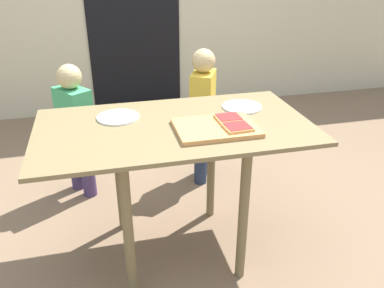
% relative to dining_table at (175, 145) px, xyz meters
% --- Properties ---
extents(ground_plane, '(16.00, 16.00, 0.00)m').
position_rel_dining_table_xyz_m(ground_plane, '(0.00, 0.00, -0.65)').
color(ground_plane, '#81664D').
extents(house_door, '(0.90, 0.02, 2.00)m').
position_rel_dining_table_xyz_m(house_door, '(0.06, 2.28, 0.35)').
color(house_door, black).
rests_on(house_door, ground).
extents(dining_table, '(1.32, 0.73, 0.76)m').
position_rel_dining_table_xyz_m(dining_table, '(0.00, 0.00, 0.00)').
color(dining_table, olive).
rests_on(dining_table, ground).
extents(cutting_board, '(0.38, 0.28, 0.02)m').
position_rel_dining_table_xyz_m(cutting_board, '(0.18, -0.11, 0.12)').
color(cutting_board, tan).
rests_on(cutting_board, dining_table).
extents(pizza_slice_far_right, '(0.13, 0.12, 0.02)m').
position_rel_dining_table_xyz_m(pizza_slice_far_right, '(0.26, -0.05, 0.14)').
color(pizza_slice_far_right, '#E4A45B').
rests_on(pizza_slice_far_right, cutting_board).
extents(pizza_slice_near_right, '(0.13, 0.12, 0.02)m').
position_rel_dining_table_xyz_m(pizza_slice_near_right, '(0.26, -0.16, 0.14)').
color(pizza_slice_near_right, '#E4A45B').
rests_on(pizza_slice_near_right, cutting_board).
extents(plate_white_left, '(0.21, 0.21, 0.01)m').
position_rel_dining_table_xyz_m(plate_white_left, '(-0.26, 0.15, 0.11)').
color(plate_white_left, white).
rests_on(plate_white_left, dining_table).
extents(plate_white_right, '(0.21, 0.21, 0.01)m').
position_rel_dining_table_xyz_m(plate_white_right, '(0.40, 0.14, 0.11)').
color(plate_white_right, white).
rests_on(plate_white_right, dining_table).
extents(child_left, '(0.25, 0.28, 0.90)m').
position_rel_dining_table_xyz_m(child_left, '(-0.50, 0.74, -0.15)').
color(child_left, '#43335B').
rests_on(child_left, ground).
extents(child_right, '(0.23, 0.28, 0.95)m').
position_rel_dining_table_xyz_m(child_right, '(0.34, 0.73, -0.12)').
color(child_right, '#25314B').
rests_on(child_right, ground).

